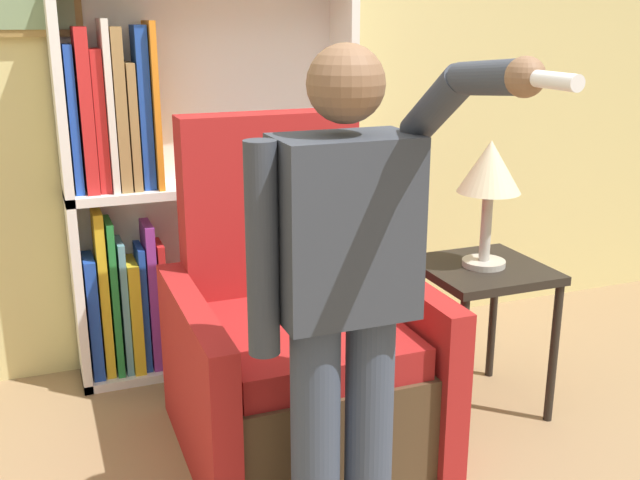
# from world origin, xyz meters

# --- Properties ---
(wall_back) EXTENTS (8.00, 0.11, 2.80)m
(wall_back) POSITION_xyz_m (-0.01, 2.03, 1.40)
(wall_back) COLOR #DBCC84
(wall_back) RESTS_ON ground_plane
(bookcase) EXTENTS (1.34, 0.28, 1.78)m
(bookcase) POSITION_xyz_m (-0.22, 1.87, 0.86)
(bookcase) COLOR white
(bookcase) RESTS_ON ground_plane
(armchair) EXTENTS (0.94, 0.95, 1.28)m
(armchair) POSITION_xyz_m (0.09, 1.07, 0.38)
(armchair) COLOR #4C3823
(armchair) RESTS_ON ground_plane
(person_standing) EXTENTS (0.54, 0.78, 1.58)m
(person_standing) POSITION_xyz_m (-0.02, 0.34, 0.90)
(person_standing) COLOR #384256
(person_standing) RESTS_ON ground_plane
(side_table) EXTENTS (0.50, 0.50, 0.65)m
(side_table) POSITION_xyz_m (0.90, 1.00, 0.55)
(side_table) COLOR black
(side_table) RESTS_ON ground_plane
(table_lamp) EXTENTS (0.26, 0.26, 0.53)m
(table_lamp) POSITION_xyz_m (0.90, 1.00, 1.04)
(table_lamp) COLOR #B7B2A8
(table_lamp) RESTS_ON side_table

